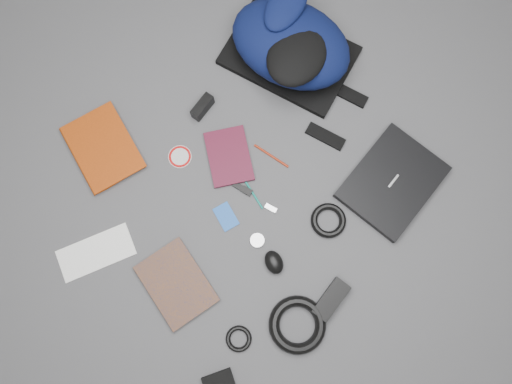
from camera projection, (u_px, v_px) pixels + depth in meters
ground at (256, 193)px, 1.73m from camera, size 4.00×4.00×0.00m
backpack at (291, 44)px, 1.73m from camera, size 0.50×0.58×0.20m
laptop at (392, 182)px, 1.72m from camera, size 0.39×0.33×0.03m
textbook_red at (77, 162)px, 1.74m from camera, size 0.23×0.30×0.03m
comic_book at (153, 300)px, 1.65m from camera, size 0.19×0.26×0.02m
envelope at (96, 253)px, 1.68m from camera, size 0.27×0.17×0.00m
dvd_case at (229, 157)px, 1.75m from camera, size 0.21×0.24×0.02m
compact_camera at (202, 107)px, 1.77m from camera, size 0.10×0.06×0.05m
sticker_disc at (180, 157)px, 1.75m from camera, size 0.09×0.09×0.00m
pen_teal at (253, 193)px, 1.73m from camera, size 0.02×0.13×0.01m
pen_red at (271, 156)px, 1.75m from camera, size 0.06×0.14×0.01m
id_badge at (226, 217)px, 1.71m from camera, size 0.07×0.10×0.00m
usb_black at (240, 187)px, 1.73m from camera, size 0.04×0.06×0.01m
usb_silver at (271, 208)px, 1.71m from camera, size 0.03×0.05×0.01m
key_fob at (247, 191)px, 1.72m from camera, size 0.04×0.04×0.01m
mouse at (274, 262)px, 1.66m from camera, size 0.07×0.09×0.04m
headphone_left at (206, 294)px, 1.65m from camera, size 0.06×0.06×0.01m
headphone_right at (257, 240)px, 1.69m from camera, size 0.05×0.05×0.01m
cable_coil at (328, 220)px, 1.70m from camera, size 0.13×0.13×0.02m
power_brick at (331, 300)px, 1.64m from camera, size 0.15×0.10×0.03m
power_cord_coil at (297, 325)px, 1.62m from camera, size 0.21×0.21×0.04m
earbud_coil at (239, 339)px, 1.62m from camera, size 0.11×0.11×0.02m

